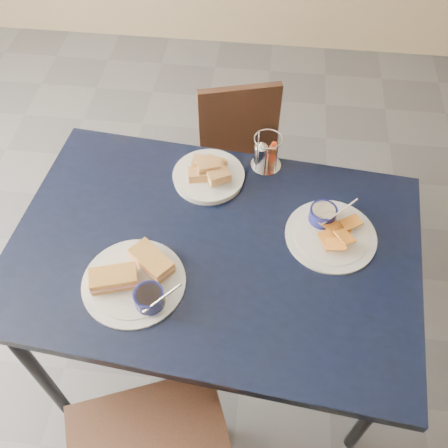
# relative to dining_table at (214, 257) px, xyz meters

# --- Properties ---
(ground) EXTENTS (6.00, 6.00, 0.00)m
(ground) POSITION_rel_dining_table_xyz_m (0.12, -0.19, -0.69)
(ground) COLOR #49494E
(ground) RESTS_ON ground
(dining_table) EXTENTS (1.39, 0.99, 0.75)m
(dining_table) POSITION_rel_dining_table_xyz_m (0.00, 0.00, 0.00)
(dining_table) COLOR black
(dining_table) RESTS_ON ground
(chair_far) EXTENTS (0.44, 0.43, 0.77)m
(chair_far) POSITION_rel_dining_table_xyz_m (0.05, 0.72, -0.25)
(chair_far) COLOR black
(chair_far) RESTS_ON ground
(sandwich_plate) EXTENTS (0.32, 0.32, 0.12)m
(sandwich_plate) POSITION_rel_dining_table_xyz_m (-0.21, -0.16, 0.08)
(sandwich_plate) COLOR white
(sandwich_plate) RESTS_ON dining_table
(plantain_plate) EXTENTS (0.30, 0.30, 0.12)m
(plantain_plate) POSITION_rel_dining_table_xyz_m (0.37, 0.10, 0.08)
(plantain_plate) COLOR white
(plantain_plate) RESTS_ON dining_table
(bread_basket) EXTENTS (0.25, 0.25, 0.08)m
(bread_basket) POSITION_rel_dining_table_xyz_m (-0.05, 0.29, 0.08)
(bread_basket) COLOR white
(bread_basket) RESTS_ON dining_table
(condiment_caddy) EXTENTS (0.11, 0.11, 0.14)m
(condiment_caddy) POSITION_rel_dining_table_xyz_m (0.14, 0.38, 0.12)
(condiment_caddy) COLOR silver
(condiment_caddy) RESTS_ON dining_table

